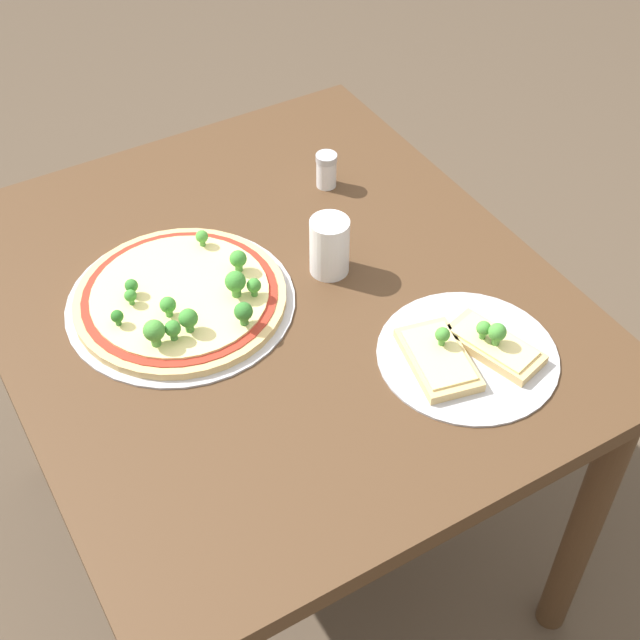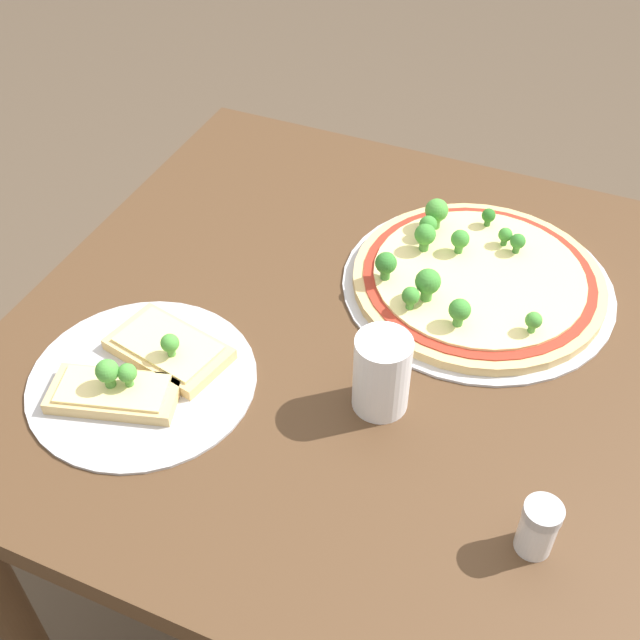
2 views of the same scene
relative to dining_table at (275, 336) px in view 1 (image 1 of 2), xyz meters
name	(u,v)px [view 1 (image 1 of 2)]	position (x,y,z in m)	size (l,w,h in m)	color
ground_plane	(285,534)	(0.00, 0.00, -0.65)	(8.00, 8.00, 0.00)	brown
dining_table	(275,336)	(0.00, 0.00, 0.00)	(1.04, 0.90, 0.76)	#4C331E
pizza_tray_whole	(182,298)	(0.05, 0.14, 0.12)	(0.38, 0.38, 0.07)	#B7B7BC
pizza_tray_slice	(466,352)	(-0.29, -0.19, 0.12)	(0.29, 0.29, 0.06)	#B7B7BC
drinking_cup	(329,246)	(0.00, -0.11, 0.16)	(0.07, 0.07, 0.11)	white
condiment_shaker	(326,170)	(0.21, -0.23, 0.14)	(0.04, 0.04, 0.07)	silver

